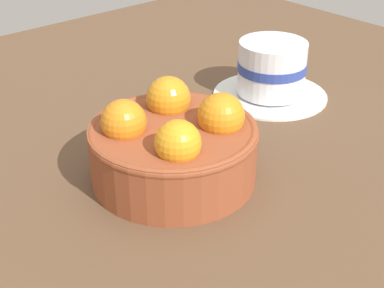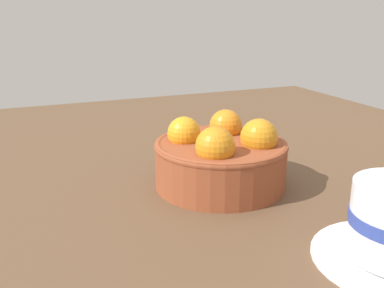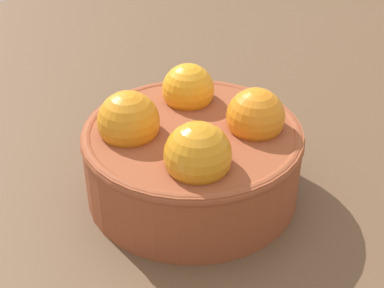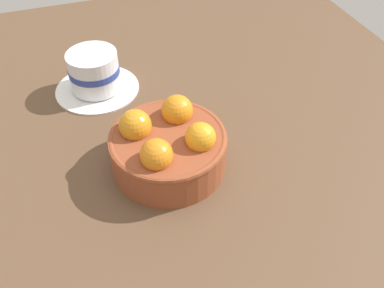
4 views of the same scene
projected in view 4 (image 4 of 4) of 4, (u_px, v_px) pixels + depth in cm
name	position (u px, v px, depth cm)	size (l,w,h in cm)	color
ground_plane	(170.00, 174.00, 63.39)	(116.59, 104.80, 3.99)	brown
terracotta_bowl	(168.00, 146.00, 59.41)	(16.64, 16.64, 8.96)	brown
coffee_cup	(95.00, 74.00, 73.08)	(14.76, 14.76, 7.36)	white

